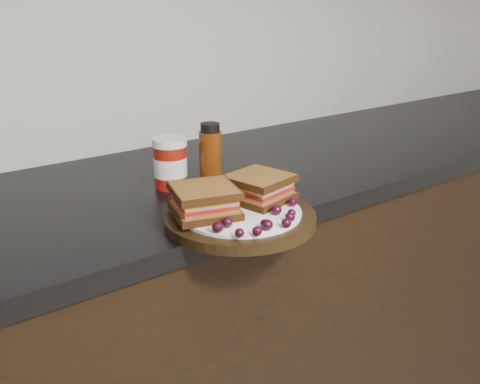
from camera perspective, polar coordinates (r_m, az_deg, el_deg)
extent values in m
cube|color=black|center=(1.43, -6.91, -17.13)|extent=(3.96, 0.58, 0.86)
cube|color=black|center=(1.22, -7.78, 0.05)|extent=(3.98, 0.60, 0.04)
cylinder|color=black|center=(0.99, 0.00, -2.78)|extent=(0.28, 0.28, 0.02)
ellipsoid|color=black|center=(0.89, -2.39, -3.76)|extent=(0.02, 0.02, 0.02)
ellipsoid|color=black|center=(0.91, -1.38, -3.23)|extent=(0.02, 0.02, 0.02)
ellipsoid|color=black|center=(0.87, -0.05, -4.37)|extent=(0.02, 0.02, 0.01)
ellipsoid|color=black|center=(0.88, 1.84, -4.19)|extent=(0.02, 0.02, 0.02)
ellipsoid|color=black|center=(0.90, 2.93, -3.50)|extent=(0.02, 0.02, 0.02)
ellipsoid|color=black|center=(0.91, 2.68, -3.40)|extent=(0.02, 0.02, 0.02)
ellipsoid|color=black|center=(0.91, 4.96, -3.32)|extent=(0.02, 0.02, 0.02)
ellipsoid|color=black|center=(0.93, 5.37, -2.67)|extent=(0.02, 0.02, 0.02)
ellipsoid|color=black|center=(0.96, 5.53, -2.23)|extent=(0.02, 0.02, 0.01)
ellipsoid|color=black|center=(0.96, 3.90, -1.91)|extent=(0.02, 0.02, 0.02)
ellipsoid|color=black|center=(1.00, 5.62, -1.07)|extent=(0.02, 0.02, 0.02)
ellipsoid|color=black|center=(1.01, 3.18, -0.81)|extent=(0.02, 0.02, 0.02)
ellipsoid|color=black|center=(1.02, 4.44, -0.66)|extent=(0.02, 0.02, 0.01)
ellipsoid|color=black|center=(1.05, 2.50, 0.04)|extent=(0.02, 0.02, 0.02)
ellipsoid|color=black|center=(1.05, 0.48, -0.08)|extent=(0.02, 0.02, 0.01)
ellipsoid|color=black|center=(0.98, -2.88, -1.46)|extent=(0.02, 0.02, 0.02)
ellipsoid|color=black|center=(0.97, -4.55, -1.76)|extent=(0.02, 0.02, 0.02)
ellipsoid|color=black|center=(0.97, -3.77, -1.82)|extent=(0.02, 0.02, 0.02)
ellipsoid|color=black|center=(0.93, -4.52, -2.71)|extent=(0.02, 0.02, 0.02)
ellipsoid|color=black|center=(0.93, -3.86, -2.55)|extent=(0.02, 0.02, 0.02)
ellipsoid|color=black|center=(0.98, -2.96, -1.57)|extent=(0.02, 0.02, 0.01)
ellipsoid|color=black|center=(0.96, -2.64, -2.01)|extent=(0.02, 0.02, 0.02)
ellipsoid|color=black|center=(0.94, -3.04, -2.67)|extent=(0.02, 0.02, 0.01)
cylinder|color=maroon|center=(1.17, -7.44, 3.11)|extent=(0.09, 0.09, 0.11)
cylinder|color=#4E2107|center=(1.17, -3.16, 4.03)|extent=(0.06, 0.06, 0.14)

